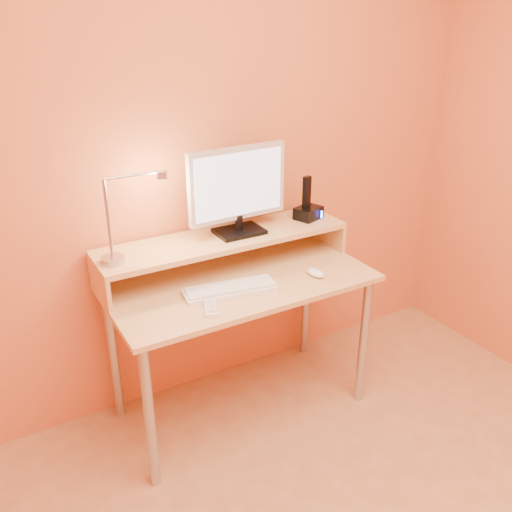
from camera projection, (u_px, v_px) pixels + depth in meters
wall_back at (206, 150)px, 2.47m from camera, size 3.00×0.04×2.50m
desk_leg_fl at (150, 418)px, 2.14m from camera, size 0.04×0.04×0.69m
desk_leg_fr at (363, 342)px, 2.64m from camera, size 0.04×0.04×0.69m
desk_leg_bl at (114, 355)px, 2.53m from camera, size 0.04×0.04×0.69m
desk_leg_br at (306, 299)px, 3.03m from camera, size 0.04×0.04×0.69m
desk_lower at (240, 282)px, 2.44m from camera, size 1.20×0.60×0.02m
shelf_riser_left at (99, 283)px, 2.25m from camera, size 0.02×0.30×0.14m
shelf_riser_right at (326, 231)px, 2.79m from camera, size 0.02×0.30×0.14m
desk_shelf at (224, 239)px, 2.49m from camera, size 1.20×0.30×0.02m
monitor_foot at (239, 231)px, 2.52m from camera, size 0.22×0.16×0.02m
monitor_neck at (239, 222)px, 2.50m from camera, size 0.04×0.04×0.07m
monitor_panel at (238, 184)px, 2.43m from camera, size 0.49×0.06×0.33m
monitor_back at (235, 182)px, 2.45m from camera, size 0.44×0.03×0.28m
monitor_screen at (239, 185)px, 2.42m from camera, size 0.44×0.02×0.29m
lamp_base at (113, 260)px, 2.22m from camera, size 0.10×0.10×0.02m
lamp_post at (108, 219)px, 2.14m from camera, size 0.01×0.01×0.33m
lamp_arm at (133, 175)px, 2.13m from camera, size 0.24×0.01×0.01m
lamp_head at (162, 175)px, 2.19m from camera, size 0.04×0.04×0.03m
lamp_bulb at (163, 179)px, 2.20m from camera, size 0.03×0.03×0.00m
phone_dock at (308, 213)px, 2.69m from camera, size 0.16×0.14×0.06m
phone_handset at (307, 192)px, 2.63m from camera, size 0.05×0.04×0.16m
phone_led at (322, 214)px, 2.67m from camera, size 0.01×0.00×0.04m
keyboard at (230, 290)px, 2.32m from camera, size 0.42×0.19×0.02m
mouse at (316, 273)px, 2.46m from camera, size 0.07×0.11×0.03m
remote_control at (210, 306)px, 2.20m from camera, size 0.11×0.18×0.02m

